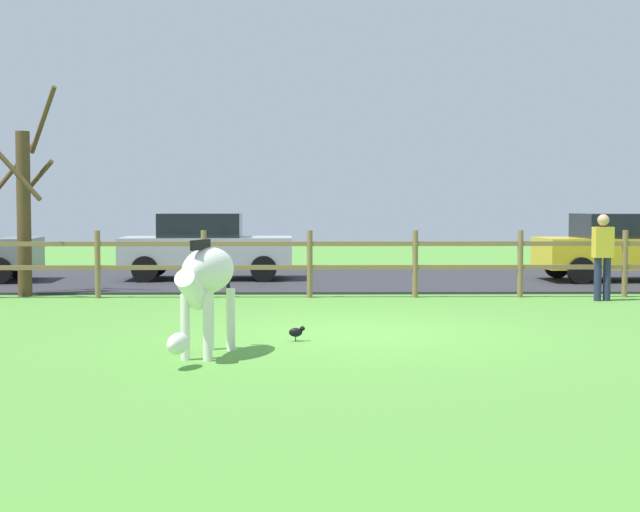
{
  "coord_description": "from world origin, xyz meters",
  "views": [
    {
      "loc": [
        -0.77,
        -12.96,
        1.83
      ],
      "look_at": [
        -0.54,
        0.57,
        1.07
      ],
      "focal_mm": 51.77,
      "sensor_mm": 36.0,
      "label": 1
    }
  ],
  "objects_px": {
    "bare_tree": "(24,204)",
    "zebra": "(206,280)",
    "parked_car_silver": "(206,246)",
    "parked_car_yellow": "(624,247)",
    "crow_on_grass": "(297,332)",
    "visitor_near_fence": "(603,253)"
  },
  "relations": [
    {
      "from": "zebra",
      "to": "parked_car_yellow",
      "type": "relative_size",
      "value": 0.47
    },
    {
      "from": "crow_on_grass",
      "to": "parked_car_silver",
      "type": "distance_m",
      "value": 9.9
    },
    {
      "from": "zebra",
      "to": "crow_on_grass",
      "type": "relative_size",
      "value": 8.83
    },
    {
      "from": "crow_on_grass",
      "to": "parked_car_yellow",
      "type": "height_order",
      "value": "parked_car_yellow"
    },
    {
      "from": "zebra",
      "to": "visitor_near_fence",
      "type": "distance_m",
      "value": 9.24
    },
    {
      "from": "bare_tree",
      "to": "parked_car_silver",
      "type": "xyz_separation_m",
      "value": [
        3.21,
        3.49,
        -0.98
      ]
    },
    {
      "from": "zebra",
      "to": "parked_car_silver",
      "type": "relative_size",
      "value": 0.47
    },
    {
      "from": "parked_car_silver",
      "to": "parked_car_yellow",
      "type": "bearing_deg",
      "value": -3.46
    },
    {
      "from": "bare_tree",
      "to": "crow_on_grass",
      "type": "distance_m",
      "value": 8.38
    },
    {
      "from": "crow_on_grass",
      "to": "parked_car_yellow",
      "type": "bearing_deg",
      "value": 50.14
    },
    {
      "from": "bare_tree",
      "to": "parked_car_silver",
      "type": "relative_size",
      "value": 1.03
    },
    {
      "from": "parked_car_yellow",
      "to": "parked_car_silver",
      "type": "relative_size",
      "value": 1.01
    },
    {
      "from": "zebra",
      "to": "parked_car_silver",
      "type": "distance_m",
      "value": 10.87
    },
    {
      "from": "visitor_near_fence",
      "to": "zebra",
      "type": "bearing_deg",
      "value": -137.55
    },
    {
      "from": "parked_car_yellow",
      "to": "bare_tree",
      "type": "bearing_deg",
      "value": -167.44
    },
    {
      "from": "parked_car_yellow",
      "to": "parked_car_silver",
      "type": "xyz_separation_m",
      "value": [
        -9.78,
        0.59,
        0.0
      ]
    },
    {
      "from": "visitor_near_fence",
      "to": "bare_tree",
      "type": "bearing_deg",
      "value": 174.45
    },
    {
      "from": "crow_on_grass",
      "to": "visitor_near_fence",
      "type": "xyz_separation_m",
      "value": [
        5.74,
        5.05,
        0.78
      ]
    },
    {
      "from": "bare_tree",
      "to": "parked_car_silver",
      "type": "distance_m",
      "value": 4.84
    },
    {
      "from": "zebra",
      "to": "crow_on_grass",
      "type": "xyz_separation_m",
      "value": [
        1.08,
        1.19,
        -0.8
      ]
    },
    {
      "from": "bare_tree",
      "to": "zebra",
      "type": "xyz_separation_m",
      "value": [
        4.37,
        -7.32,
        -0.9
      ]
    },
    {
      "from": "parked_car_silver",
      "to": "visitor_near_fence",
      "type": "height_order",
      "value": "visitor_near_fence"
    }
  ]
}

